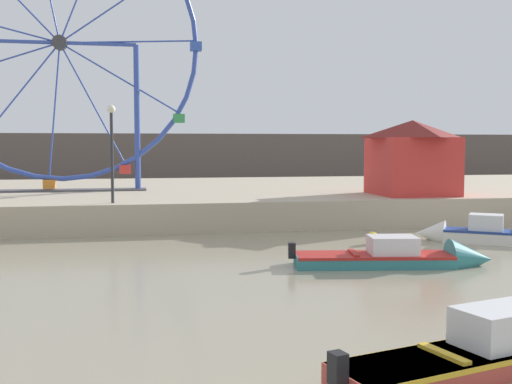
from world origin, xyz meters
TOP-DOWN VIEW (x-y plane):
  - quay_promenade at (0.00, 28.59)m, footprint 110.00×18.81m
  - distant_town_skyline at (0.00, 49.96)m, footprint 140.00×3.00m
  - motorboat_white_red_stripe at (11.58, 15.19)m, footprint 4.53×3.51m
  - motorboat_teal_painted at (7.38, 11.67)m, footprint 5.89×2.11m
  - ferris_wheel_blue_frame at (-3.78, 26.94)m, footprint 13.52×1.20m
  - carnival_booth_red_striped at (12.03, 21.66)m, footprint 3.62×3.87m
  - promenade_lamp_near at (-1.18, 20.03)m, footprint 0.32×0.32m
  - mooring_buoy_orange at (7.76, 15.54)m, footprint 0.44×0.44m

SIDE VIEW (x-z plane):
  - mooring_buoy_orange at x=7.76m, z-range 0.00..0.44m
  - motorboat_teal_painted at x=7.38m, z-range -0.39..0.89m
  - motorboat_white_red_stripe at x=11.58m, z-range -0.33..0.97m
  - quay_promenade at x=0.00m, z-range 0.00..1.19m
  - distant_town_skyline at x=0.00m, z-range 0.00..4.40m
  - carnival_booth_red_striped at x=12.03m, z-range 1.26..4.63m
  - promenade_lamp_near at x=-1.18m, z-range 1.78..5.58m
  - ferris_wheel_blue_frame at x=-3.78m, z-range 1.22..15.07m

